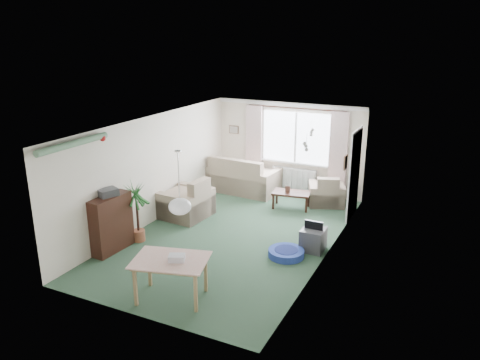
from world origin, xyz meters
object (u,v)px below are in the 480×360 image
at_px(pet_bed, 286,253).
at_px(sofa, 243,173).
at_px(houseplant, 137,212).
at_px(coffee_table, 291,200).
at_px(bookshelf, 111,224).
at_px(dining_table, 171,279).
at_px(armchair_left, 185,197).
at_px(tv_cube, 313,239).
at_px(armchair_corner, 327,189).

bearing_deg(pet_bed, sofa, 127.47).
xyz_separation_m(sofa, houseplant, (-0.55, -3.82, 0.15)).
height_order(coffee_table, pet_bed, coffee_table).
height_order(bookshelf, dining_table, bookshelf).
distance_m(sofa, armchair_left, 2.28).
xyz_separation_m(sofa, bookshelf, (-0.74, -4.39, 0.08)).
height_order(houseplant, tv_cube, houseplant).
bearing_deg(armchair_left, tv_cube, 87.13).
height_order(sofa, pet_bed, sofa).
height_order(sofa, armchair_left, sofa).
distance_m(armchair_corner, pet_bed, 3.16).
xyz_separation_m(tv_cube, pet_bed, (-0.37, -0.51, -0.15)).
relative_size(houseplant, tv_cube, 2.62).
relative_size(armchair_left, coffee_table, 1.16).
bearing_deg(sofa, armchair_corner, -176.62).
relative_size(sofa, armchair_left, 1.85).
bearing_deg(pet_bed, armchair_corner, 92.01).
bearing_deg(bookshelf, dining_table, -22.60).
xyz_separation_m(sofa, coffee_table, (1.63, -0.66, -0.28)).
distance_m(armchair_left, coffee_table, 2.58).
bearing_deg(tv_cube, armchair_left, 172.86).
relative_size(tv_cube, pet_bed, 0.70).
relative_size(dining_table, pet_bed, 1.56).
distance_m(houseplant, dining_table, 2.41).
bearing_deg(bookshelf, armchair_left, 83.87).
xyz_separation_m(armchair_left, pet_bed, (2.83, -0.93, -0.40)).
bearing_deg(coffee_table, armchair_corner, 42.66).
xyz_separation_m(armchair_corner, tv_cube, (0.48, -2.64, -0.16)).
relative_size(sofa, armchair_corner, 2.28).
bearing_deg(coffee_table, bookshelf, -122.44).
xyz_separation_m(armchair_corner, armchair_left, (-2.72, -2.22, 0.09)).
bearing_deg(bookshelf, tv_cube, 28.83).
height_order(dining_table, pet_bed, dining_table).
height_order(bookshelf, tv_cube, bookshelf).
bearing_deg(bookshelf, coffee_table, 60.44).
height_order(armchair_left, houseplant, houseplant).
bearing_deg(armchair_left, coffee_table, 132.55).
bearing_deg(pet_bed, tv_cube, 53.80).
bearing_deg(bookshelf, pet_bed, 23.89).
relative_size(bookshelf, pet_bed, 1.63).
bearing_deg(sofa, bookshelf, 84.42).
height_order(armchair_corner, houseplant, houseplant).
bearing_deg(dining_table, bookshelf, 154.52).
distance_m(bookshelf, houseplant, 0.60).
bearing_deg(pet_bed, dining_table, -117.79).
distance_m(bookshelf, pet_bed, 3.43).
bearing_deg(tv_cube, armchair_corner, 100.69).
relative_size(armchair_corner, pet_bed, 1.24).
distance_m(houseplant, pet_bed, 3.10).
distance_m(armchair_left, houseplant, 1.59).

